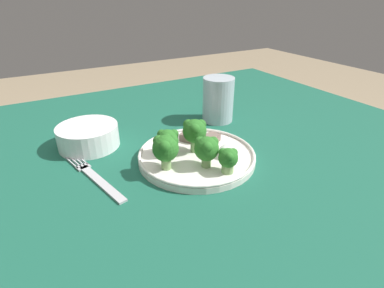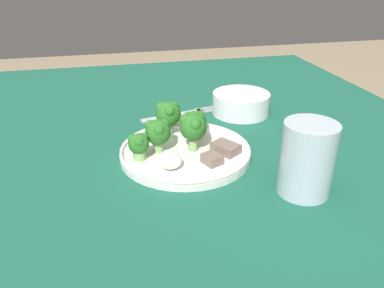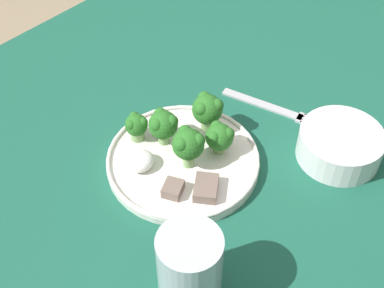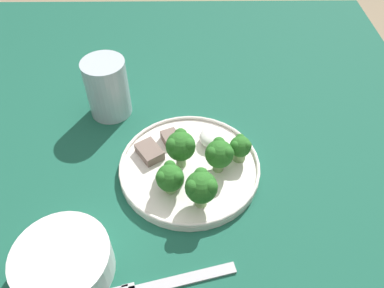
% 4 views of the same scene
% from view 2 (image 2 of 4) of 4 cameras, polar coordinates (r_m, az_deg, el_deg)
% --- Properties ---
extents(table, '(1.27, 1.02, 0.72)m').
position_cam_2_polar(table, '(0.75, 1.54, -6.19)').
color(table, '#195642').
rests_on(table, ground_plane).
extents(dinner_plate, '(0.23, 0.23, 0.02)m').
position_cam_2_polar(dinner_plate, '(0.67, -1.02, -1.15)').
color(dinner_plate, white).
rests_on(dinner_plate, table).
extents(fork, '(0.06, 0.20, 0.00)m').
position_cam_2_polar(fork, '(0.85, -1.43, 4.63)').
color(fork, '#B2B2B7').
rests_on(fork, table).
extents(cream_bowl, '(0.13, 0.13, 0.05)m').
position_cam_2_polar(cream_bowl, '(0.86, 7.46, 6.11)').
color(cream_bowl, white).
rests_on(cream_bowl, table).
extents(drinking_glass, '(0.08, 0.08, 0.11)m').
position_cam_2_polar(drinking_glass, '(0.57, 17.04, -2.74)').
color(drinking_glass, '#B2C1CC').
rests_on(drinking_glass, table).
extents(broccoli_floret_near_rim_left, '(0.05, 0.05, 0.06)m').
position_cam_2_polar(broccoli_floret_near_rim_left, '(0.65, -5.22, 1.86)').
color(broccoli_floret_near_rim_left, '#7FA866').
rests_on(broccoli_floret_near_rim_left, dinner_plate).
extents(broccoli_floret_center_left, '(0.05, 0.05, 0.07)m').
position_cam_2_polar(broccoli_floret_center_left, '(0.64, 0.19, 2.67)').
color(broccoli_floret_center_left, '#7FA866').
rests_on(broccoli_floret_center_left, dinner_plate).
extents(broccoli_floret_back_left, '(0.04, 0.04, 0.05)m').
position_cam_2_polar(broccoli_floret_back_left, '(0.70, 0.49, 3.44)').
color(broccoli_floret_back_left, '#7FA866').
rests_on(broccoli_floret_back_left, dinner_plate).
extents(broccoli_floret_front_left, '(0.04, 0.04, 0.05)m').
position_cam_2_polar(broccoli_floret_front_left, '(0.63, -8.13, -0.04)').
color(broccoli_floret_front_left, '#7FA866').
rests_on(broccoli_floret_front_left, dinner_plate).
extents(broccoli_floret_center_back, '(0.05, 0.05, 0.07)m').
position_cam_2_polar(broccoli_floret_center_back, '(0.71, -3.62, 4.62)').
color(broccoli_floret_center_back, '#7FA866').
rests_on(broccoli_floret_center_back, dinner_plate).
extents(meat_slice_front_slice, '(0.06, 0.05, 0.02)m').
position_cam_2_polar(meat_slice_front_slice, '(0.66, 5.15, -0.62)').
color(meat_slice_front_slice, '#756056').
rests_on(meat_slice_front_slice, dinner_plate).
extents(meat_slice_middle_slice, '(0.04, 0.04, 0.02)m').
position_cam_2_polar(meat_slice_middle_slice, '(0.62, 3.05, -2.30)').
color(meat_slice_middle_slice, '#756056').
rests_on(meat_slice_middle_slice, dinner_plate).
extents(sauce_dollop, '(0.04, 0.04, 0.02)m').
position_cam_2_polar(sauce_dollop, '(0.61, -3.36, -2.54)').
color(sauce_dollop, white).
rests_on(sauce_dollop, dinner_plate).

